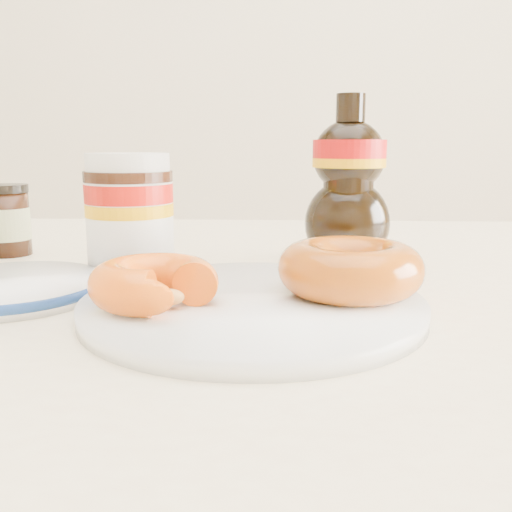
{
  "coord_description": "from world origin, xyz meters",
  "views": [
    {
      "loc": [
        0.03,
        -0.41,
        0.88
      ],
      "look_at": [
        0.01,
        0.06,
        0.79
      ],
      "focal_mm": 40.0,
      "sensor_mm": 36.0,
      "label": 1
    }
  ],
  "objects_px": {
    "donut_whole": "(350,268)",
    "blue_rim_saucer": "(10,287)",
    "nutella_jar": "(130,210)",
    "dark_jar": "(7,221)",
    "syrup_bottle": "(348,180)",
    "dining_table": "(248,369)",
    "plate": "(253,305)",
    "donut_bitten": "(154,283)"
  },
  "relations": [
    {
      "from": "donut_whole",
      "to": "syrup_bottle",
      "type": "height_order",
      "value": "syrup_bottle"
    },
    {
      "from": "plate",
      "to": "syrup_bottle",
      "type": "xyz_separation_m",
      "value": [
        0.09,
        0.2,
        0.08
      ]
    },
    {
      "from": "dining_table",
      "to": "blue_rim_saucer",
      "type": "relative_size",
      "value": 9.06
    },
    {
      "from": "donut_whole",
      "to": "dark_jar",
      "type": "distance_m",
      "value": 0.42
    },
    {
      "from": "dining_table",
      "to": "dark_jar",
      "type": "relative_size",
      "value": 17.18
    },
    {
      "from": "nutella_jar",
      "to": "blue_rim_saucer",
      "type": "relative_size",
      "value": 0.77
    },
    {
      "from": "donut_whole",
      "to": "dark_jar",
      "type": "bearing_deg",
      "value": 151.1
    },
    {
      "from": "syrup_bottle",
      "to": "dark_jar",
      "type": "bearing_deg",
      "value": 176.37
    },
    {
      "from": "dining_table",
      "to": "plate",
      "type": "relative_size",
      "value": 5.42
    },
    {
      "from": "nutella_jar",
      "to": "dark_jar",
      "type": "relative_size",
      "value": 1.45
    },
    {
      "from": "donut_bitten",
      "to": "nutella_jar",
      "type": "distance_m",
      "value": 0.16
    },
    {
      "from": "donut_bitten",
      "to": "dining_table",
      "type": "bearing_deg",
      "value": 65.94
    },
    {
      "from": "dining_table",
      "to": "syrup_bottle",
      "type": "relative_size",
      "value": 7.87
    },
    {
      "from": "nutella_jar",
      "to": "dark_jar",
      "type": "xyz_separation_m",
      "value": [
        -0.17,
        0.1,
        -0.02
      ]
    },
    {
      "from": "syrup_bottle",
      "to": "dark_jar",
      "type": "distance_m",
      "value": 0.39
    },
    {
      "from": "dark_jar",
      "to": "donut_bitten",
      "type": "bearing_deg",
      "value": -47.12
    },
    {
      "from": "plate",
      "to": "donut_bitten",
      "type": "bearing_deg",
      "value": -161.57
    },
    {
      "from": "donut_whole",
      "to": "blue_rim_saucer",
      "type": "bearing_deg",
      "value": 175.56
    },
    {
      "from": "donut_bitten",
      "to": "blue_rim_saucer",
      "type": "bearing_deg",
      "value": 158.88
    },
    {
      "from": "plate",
      "to": "donut_whole",
      "type": "relative_size",
      "value": 2.31
    },
    {
      "from": "nutella_jar",
      "to": "dining_table",
      "type": "bearing_deg",
      "value": -14.35
    },
    {
      "from": "syrup_bottle",
      "to": "blue_rim_saucer",
      "type": "distance_m",
      "value": 0.35
    },
    {
      "from": "nutella_jar",
      "to": "blue_rim_saucer",
      "type": "xyz_separation_m",
      "value": [
        -0.08,
        -0.09,
        -0.06
      ]
    },
    {
      "from": "donut_bitten",
      "to": "nutella_jar",
      "type": "xyz_separation_m",
      "value": [
        -0.06,
        0.15,
        0.03
      ]
    },
    {
      "from": "blue_rim_saucer",
      "to": "syrup_bottle",
      "type": "bearing_deg",
      "value": 28.01
    },
    {
      "from": "donut_whole",
      "to": "blue_rim_saucer",
      "type": "relative_size",
      "value": 0.73
    },
    {
      "from": "nutella_jar",
      "to": "syrup_bottle",
      "type": "bearing_deg",
      "value": 18.64
    },
    {
      "from": "dining_table",
      "to": "blue_rim_saucer",
      "type": "height_order",
      "value": "blue_rim_saucer"
    },
    {
      "from": "plate",
      "to": "dark_jar",
      "type": "relative_size",
      "value": 3.17
    },
    {
      "from": "plate",
      "to": "syrup_bottle",
      "type": "bearing_deg",
      "value": 65.14
    },
    {
      "from": "nutella_jar",
      "to": "plate",
      "type": "bearing_deg",
      "value": -44.46
    },
    {
      "from": "donut_bitten",
      "to": "donut_whole",
      "type": "xyz_separation_m",
      "value": [
        0.14,
        0.04,
        0.0
      ]
    },
    {
      "from": "dark_jar",
      "to": "blue_rim_saucer",
      "type": "height_order",
      "value": "dark_jar"
    },
    {
      "from": "donut_whole",
      "to": "syrup_bottle",
      "type": "distance_m",
      "value": 0.19
    },
    {
      "from": "plate",
      "to": "nutella_jar",
      "type": "xyz_separation_m",
      "value": [
        -0.13,
        0.12,
        0.06
      ]
    },
    {
      "from": "donut_bitten",
      "to": "donut_whole",
      "type": "relative_size",
      "value": 0.83
    },
    {
      "from": "donut_bitten",
      "to": "dark_jar",
      "type": "bearing_deg",
      "value": 135.82
    },
    {
      "from": "donut_bitten",
      "to": "syrup_bottle",
      "type": "height_order",
      "value": "syrup_bottle"
    },
    {
      "from": "plate",
      "to": "blue_rim_saucer",
      "type": "xyz_separation_m",
      "value": [
        -0.21,
        0.04,
        0.0
      ]
    },
    {
      "from": "dining_table",
      "to": "plate",
      "type": "height_order",
      "value": "plate"
    },
    {
      "from": "syrup_bottle",
      "to": "plate",
      "type": "bearing_deg",
      "value": -114.86
    },
    {
      "from": "dark_jar",
      "to": "blue_rim_saucer",
      "type": "distance_m",
      "value": 0.21
    }
  ]
}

